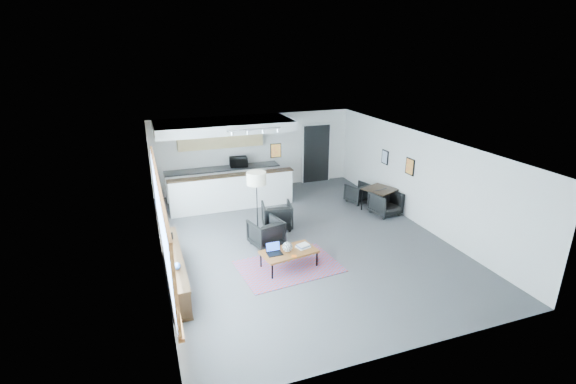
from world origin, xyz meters
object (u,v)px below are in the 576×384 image
object	(u,v)px
floor_lamp	(256,181)
dining_chair_near	(386,204)
armchair_left	(266,231)
dining_chair_far	(358,194)
coffee_table	(289,252)
armchair_right	(277,214)
dining_table	(380,191)
book_stack	(303,246)
laptop	(274,250)
microwave	(238,161)
ceramic_pot	(287,247)

from	to	relation	value
floor_lamp	dining_chair_near	size ratio (longest dim) A/B	2.64
armchair_left	dining_chair_far	bearing A→B (deg)	-167.00
coffee_table	armchair_right	world-z (taller)	armchair_right
dining_table	dining_chair_near	distance (m)	0.47
coffee_table	book_stack	xyz separation A→B (m)	(0.37, 0.04, 0.07)
armchair_left	dining_chair_near	size ratio (longest dim) A/B	1.15
armchair_left	dining_chair_far	xyz separation A→B (m)	(3.69, 1.92, -0.09)
coffee_table	book_stack	size ratio (longest dim) A/B	3.93
laptop	floor_lamp	xyz separation A→B (m)	(0.14, 1.85, 1.06)
floor_lamp	dining_table	size ratio (longest dim) A/B	1.62
laptop	dining_chair_near	xyz separation A→B (m)	(4.13, 1.92, -0.14)
armchair_right	microwave	bearing A→B (deg)	-74.81
armchair_right	floor_lamp	world-z (taller)	floor_lamp
armchair_left	microwave	xyz separation A→B (m)	(0.29, 4.13, 0.74)
book_stack	armchair_left	size ratio (longest dim) A/B	0.44
ceramic_pot	dining_table	xyz separation A→B (m)	(3.82, 2.32, 0.12)
ceramic_pot	armchair_left	xyz separation A→B (m)	(-0.13, 1.24, -0.14)
floor_lamp	dining_chair_far	distance (m)	4.12
coffee_table	laptop	world-z (taller)	laptop
dining_chair_far	floor_lamp	bearing A→B (deg)	3.37
ceramic_pot	dining_table	bearing A→B (deg)	31.24
book_stack	dining_table	bearing A→B (deg)	33.52
floor_lamp	dining_table	distance (m)	4.11
laptop	armchair_right	distance (m)	2.24
book_stack	armchair_right	xyz separation A→B (m)	(0.05, 2.09, -0.05)
ceramic_pot	book_stack	distance (m)	0.42
floor_lamp	microwave	xyz separation A→B (m)	(0.33, 3.47, -0.41)
laptop	ceramic_pot	world-z (taller)	laptop
armchair_left	dining_chair_near	distance (m)	4.02
ceramic_pot	dining_chair_near	bearing A→B (deg)	27.24
dining_chair_near	microwave	distance (m)	5.06
microwave	ceramic_pot	bearing A→B (deg)	-87.23
dining_table	microwave	distance (m)	4.79
book_stack	armchair_left	bearing A→B (deg)	114.70
laptop	dining_chair_near	size ratio (longest dim) A/B	0.51
ceramic_pot	armchair_right	size ratio (longest dim) A/B	0.29
ceramic_pot	microwave	bearing A→B (deg)	88.29
coffee_table	dining_chair_far	bearing A→B (deg)	32.64
book_stack	microwave	world-z (taller)	microwave
floor_lamp	dining_chair_near	xyz separation A→B (m)	(3.99, 0.07, -1.20)
dining_table	coffee_table	bearing A→B (deg)	-148.64
dining_chair_near	armchair_right	bearing A→B (deg)	166.10
ceramic_pot	dining_chair_near	distance (m)	4.30
ceramic_pot	dining_chair_far	distance (m)	4.76
armchair_left	coffee_table	bearing A→B (deg)	83.57
floor_lamp	armchair_left	bearing A→B (deg)	-86.76
floor_lamp	dining_chair_far	bearing A→B (deg)	18.74
dining_chair_near	armchair_left	bearing A→B (deg)	179.67
book_stack	floor_lamp	bearing A→B (deg)	107.51
laptop	floor_lamp	world-z (taller)	floor_lamp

